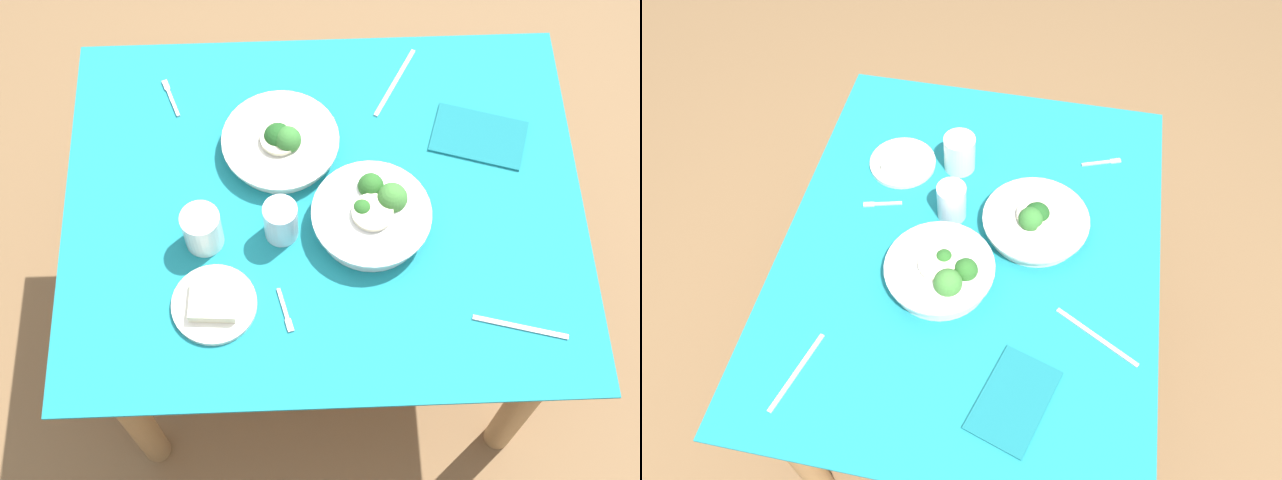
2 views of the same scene
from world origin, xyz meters
TOP-DOWN VIEW (x-y plane):
  - ground_plane at (0.00, 0.00)m, footprint 6.00×6.00m
  - dining_table at (0.00, 0.00)m, footprint 1.13×0.91m
  - broccoli_bowl_far at (-0.10, 0.05)m, footprint 0.26×0.26m
  - broccoli_bowl_near at (0.09, -0.15)m, footprint 0.26×0.26m
  - bread_side_plate at (0.23, 0.23)m, footprint 0.18×0.18m
  - water_glass_center at (0.26, 0.08)m, footprint 0.08×0.08m
  - water_glass_side at (0.09, 0.07)m, footprint 0.07×0.07m
  - fork_by_far_bowl at (0.09, 0.25)m, footprint 0.04×0.10m
  - fork_by_near_bowl at (0.35, -0.30)m, footprint 0.05×0.11m
  - table_knife_left at (-0.39, 0.30)m, footprint 0.19×0.06m
  - table_knife_right at (-0.18, -0.32)m, footprint 0.11×0.19m
  - napkin_folded_upper at (-0.36, -0.16)m, footprint 0.24×0.19m

SIDE VIEW (x-z plane):
  - ground_plane at x=0.00m, z-range 0.00..0.00m
  - dining_table at x=0.00m, z-range 0.23..0.95m
  - table_knife_left at x=-0.39m, z-range 0.72..0.72m
  - table_knife_right at x=-0.18m, z-range 0.72..0.72m
  - fork_by_far_bowl at x=0.09m, z-range 0.72..0.72m
  - fork_by_near_bowl at x=0.35m, z-range 0.72..0.72m
  - napkin_folded_upper at x=-0.36m, z-range 0.72..0.73m
  - bread_side_plate at x=0.23m, z-range 0.71..0.75m
  - broccoli_bowl_near at x=0.09m, z-range 0.71..0.79m
  - broccoli_bowl_far at x=-0.10m, z-range 0.71..0.80m
  - water_glass_side at x=0.09m, z-range 0.72..0.82m
  - water_glass_center at x=0.26m, z-range 0.72..0.82m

